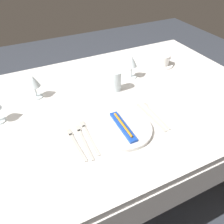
% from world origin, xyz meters
% --- Properties ---
extents(ground_plane, '(6.00, 6.00, 0.00)m').
position_xyz_m(ground_plane, '(0.00, 0.00, 0.00)').
color(ground_plane, '#383D47').
extents(dining_table, '(1.80, 1.11, 0.74)m').
position_xyz_m(dining_table, '(0.00, 0.00, 0.66)').
color(dining_table, white).
rests_on(dining_table, ground).
extents(dinner_plate, '(0.27, 0.27, 0.02)m').
position_xyz_m(dinner_plate, '(0.00, -0.24, 0.75)').
color(dinner_plate, white).
rests_on(dinner_plate, dining_table).
extents(toothbrush_package, '(0.04, 0.21, 0.02)m').
position_xyz_m(toothbrush_package, '(0.00, -0.24, 0.77)').
color(toothbrush_package, blue).
rests_on(toothbrush_package, dinner_plate).
extents(fork_outer, '(0.03, 0.23, 0.00)m').
position_xyz_m(fork_outer, '(-0.15, -0.20, 0.74)').
color(fork_outer, beige).
rests_on(fork_outer, dining_table).
extents(fork_inner, '(0.03, 0.23, 0.00)m').
position_xyz_m(fork_inner, '(-0.18, -0.22, 0.74)').
color(fork_inner, beige).
rests_on(fork_inner, dining_table).
extents(fork_salad, '(0.03, 0.21, 0.00)m').
position_xyz_m(fork_salad, '(-0.22, -0.22, 0.74)').
color(fork_salad, beige).
rests_on(fork_salad, dining_table).
extents(dinner_knife, '(0.03, 0.24, 0.00)m').
position_xyz_m(dinner_knife, '(0.17, -0.22, 0.74)').
color(dinner_knife, beige).
rests_on(dinner_knife, dining_table).
extents(spoon_soup, '(0.03, 0.23, 0.01)m').
position_xyz_m(spoon_soup, '(0.20, -0.19, 0.74)').
color(spoon_soup, beige).
rests_on(spoon_soup, dining_table).
extents(saucer_left, '(0.14, 0.14, 0.01)m').
position_xyz_m(saucer_left, '(0.54, 0.21, 0.74)').
color(saucer_left, white).
rests_on(saucer_left, dining_table).
extents(coffee_cup_left, '(0.11, 0.09, 0.06)m').
position_xyz_m(coffee_cup_left, '(0.54, 0.21, 0.78)').
color(coffee_cup_left, white).
rests_on(coffee_cup_left, saucer_left).
extents(wine_glass_centre, '(0.07, 0.07, 0.14)m').
position_xyz_m(wine_glass_centre, '(0.27, 0.17, 0.84)').
color(wine_glass_centre, silver).
rests_on(wine_glass_centre, dining_table).
extents(wine_glass_left, '(0.07, 0.07, 0.13)m').
position_xyz_m(wine_glass_left, '(-0.30, 0.21, 0.83)').
color(wine_glass_left, silver).
rests_on(wine_glass_left, dining_table).
extents(drink_tumbler, '(0.06, 0.06, 0.11)m').
position_xyz_m(drink_tumbler, '(0.12, 0.08, 0.80)').
color(drink_tumbler, silver).
rests_on(drink_tumbler, dining_table).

